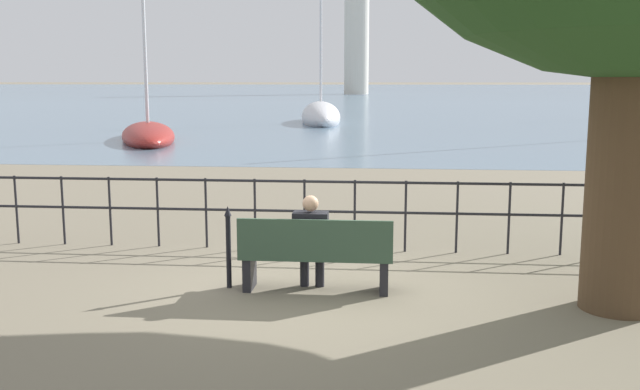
{
  "coord_description": "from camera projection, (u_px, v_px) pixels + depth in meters",
  "views": [
    {
      "loc": [
        0.8,
        -8.21,
        2.5
      ],
      "look_at": [
        0.0,
        0.5,
        1.07
      ],
      "focal_mm": 40.0,
      "sensor_mm": 36.0,
      "label": 1
    }
  ],
  "objects": [
    {
      "name": "ground_plane",
      "position": [
        316.0,
        290.0,
        8.55
      ],
      "size": [
        1000.0,
        1000.0,
        0.0
      ],
      "primitive_type": "plane",
      "color": "#7A705B"
    },
    {
      "name": "harbor_water",
      "position": [
        383.0,
        90.0,
        167.58
      ],
      "size": [
        600.0,
        300.0,
        0.01
      ],
      "color": "slate",
      "rests_on": "ground_plane"
    },
    {
      "name": "park_bench",
      "position": [
        316.0,
        256.0,
        8.42
      ],
      "size": [
        1.82,
        0.45,
        0.9
      ],
      "color": "#334C38",
      "rests_on": "ground_plane"
    },
    {
      "name": "seated_person_left",
      "position": [
        311.0,
        238.0,
        8.47
      ],
      "size": [
        0.42,
        0.35,
        1.15
      ],
      "color": "black",
      "rests_on": "ground_plane"
    },
    {
      "name": "promenade_railing",
      "position": [
        330.0,
        204.0,
        10.44
      ],
      "size": [
        11.14,
        0.04,
        1.05
      ],
      "color": "black",
      "rests_on": "ground_plane"
    },
    {
      "name": "closed_umbrella",
      "position": [
        228.0,
        242.0,
        8.56
      ],
      "size": [
        0.09,
        0.09,
        1.01
      ],
      "color": "black",
      "rests_on": "ground_plane"
    },
    {
      "name": "sailboat_2",
      "position": [
        321.0,
        117.0,
        40.83
      ],
      "size": [
        3.21,
        8.94,
        7.71
      ],
      "rotation": [
        0.0,
        0.0,
        0.12
      ],
      "color": "silver",
      "rests_on": "ground_plane"
    },
    {
      "name": "sailboat_4",
      "position": [
        148.0,
        134.0,
        29.06
      ],
      "size": [
        4.66,
        8.22,
        12.28
      ],
      "rotation": [
        0.0,
        0.0,
        0.34
      ],
      "color": "maroon",
      "rests_on": "ground_plane"
    },
    {
      "name": "harbor_lighthouse",
      "position": [
        357.0,
        23.0,
        116.04
      ],
      "size": [
        4.03,
        4.03,
        24.87
      ],
      "color": "silver",
      "rests_on": "ground_plane"
    }
  ]
}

